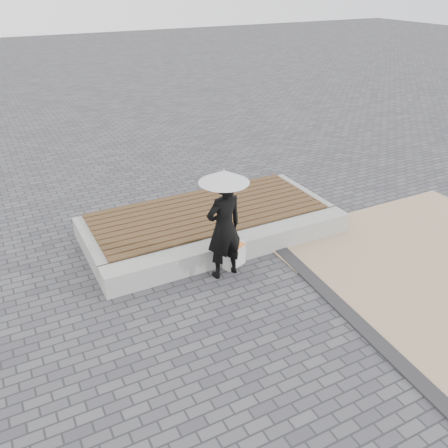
{
  "coord_description": "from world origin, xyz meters",
  "views": [
    {
      "loc": [
        -3.69,
        -5.03,
        4.72
      ],
      "look_at": [
        -0.46,
        1.17,
        1.0
      ],
      "focal_mm": 38.13,
      "sensor_mm": 36.0,
      "label": 1
    }
  ],
  "objects": [
    {
      "name": "timber_platform",
      "position": [
        0.0,
        2.8,
        0.2
      ],
      "size": [
        5.0,
        2.0,
        0.4
      ],
      "primitive_type": "cube",
      "color": "#ADADA7",
      "rests_on": "ground"
    },
    {
      "name": "seating_ledge",
      "position": [
        0.0,
        1.6,
        0.2
      ],
      "size": [
        5.0,
        0.45,
        0.4
      ],
      "primitive_type": "cube",
      "color": "#A7A7A2",
      "rests_on": "ground"
    },
    {
      "name": "woman",
      "position": [
        -0.46,
        1.17,
        0.93
      ],
      "size": [
        0.73,
        0.52,
        1.86
      ],
      "primitive_type": "imported",
      "rotation": [
        0.0,
        0.0,
        3.26
      ],
      "color": "black",
      "rests_on": "ground"
    },
    {
      "name": "parasol",
      "position": [
        -0.46,
        1.17,
        1.85
      ],
      "size": [
        0.82,
        0.82,
        1.05
      ],
      "rotation": [
        0.0,
        0.0,
        0.18
      ],
      "color": "#B2B2B7",
      "rests_on": "ground"
    },
    {
      "name": "canvas_tote",
      "position": [
        -0.18,
        1.33,
        0.23
      ],
      "size": [
        0.47,
        0.31,
        0.45
      ],
      "primitive_type": "cube",
      "rotation": [
        0.0,
        0.0,
        0.33
      ],
      "color": "silver",
      "rests_on": "ground"
    },
    {
      "name": "terrazzo_zone",
      "position": [
        3.2,
        -0.5,
        0.01
      ],
      "size": [
        5.0,
        5.0,
        0.02
      ],
      "primitive_type": "cube",
      "color": "tan",
      "rests_on": "ground"
    },
    {
      "name": "magazine",
      "position": [
        -0.18,
        1.28,
        0.46
      ],
      "size": [
        0.37,
        0.33,
        0.01
      ],
      "primitive_type": "cube",
      "rotation": [
        0.0,
        0.0,
        0.36
      ],
      "color": "#FE4626",
      "rests_on": "canvas_tote"
    },
    {
      "name": "timber_decking",
      "position": [
        0.0,
        2.8,
        0.42
      ],
      "size": [
        4.6,
        2.0,
        0.04
      ],
      "primitive_type": null,
      "color": "brown",
      "rests_on": "timber_platform"
    },
    {
      "name": "handbag",
      "position": [
        -0.31,
        1.48,
        0.52
      ],
      "size": [
        0.34,
        0.16,
        0.23
      ],
      "primitive_type": "cube",
      "rotation": [
        0.0,
        0.0,
        0.15
      ],
      "color": "black",
      "rests_on": "seating_ledge"
    },
    {
      "name": "ground",
      "position": [
        0.0,
        0.0,
        0.0
      ],
      "size": [
        80.0,
        80.0,
        0.0
      ],
      "primitive_type": "plane",
      "color": "#4C4C51",
      "rests_on": "ground"
    },
    {
      "name": "edging_band",
      "position": [
        0.75,
        -0.5,
        0.02
      ],
      "size": [
        0.61,
        5.2,
        0.04
      ],
      "primitive_type": "cube",
      "rotation": [
        0.0,
        0.0,
        -0.07
      ],
      "color": "#2A2A2C",
      "rests_on": "ground"
    }
  ]
}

